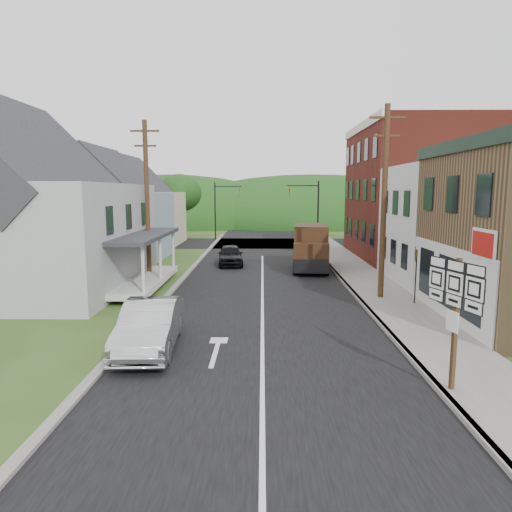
{
  "coord_description": "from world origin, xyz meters",
  "views": [
    {
      "loc": [
        -0.01,
        -17.72,
        5.13
      ],
      "look_at": [
        -0.29,
        2.75,
        2.2
      ],
      "focal_mm": 32.0,
      "sensor_mm": 36.0,
      "label": 1
    }
  ],
  "objects_px": {
    "silver_sedan": "(150,326)",
    "dark_sedan": "(230,255)",
    "delivery_van": "(311,248)",
    "warning_sign": "(416,267)",
    "route_sign_cluster": "(455,305)"
  },
  "relations": [
    {
      "from": "dark_sedan",
      "to": "warning_sign",
      "type": "bearing_deg",
      "value": -56.72
    },
    {
      "from": "route_sign_cluster",
      "to": "warning_sign",
      "type": "bearing_deg",
      "value": 60.94
    },
    {
      "from": "dark_sedan",
      "to": "route_sign_cluster",
      "type": "relative_size",
      "value": 1.23
    },
    {
      "from": "dark_sedan",
      "to": "delivery_van",
      "type": "xyz_separation_m",
      "value": [
        5.36,
        -1.98,
        0.78
      ]
    },
    {
      "from": "route_sign_cluster",
      "to": "warning_sign",
      "type": "xyz_separation_m",
      "value": [
        2.02,
        8.93,
        -0.53
      ]
    },
    {
      "from": "delivery_van",
      "to": "warning_sign",
      "type": "distance_m",
      "value": 10.07
    },
    {
      "from": "silver_sedan",
      "to": "delivery_van",
      "type": "bearing_deg",
      "value": 62.46
    },
    {
      "from": "silver_sedan",
      "to": "dark_sedan",
      "type": "bearing_deg",
      "value": 81.85
    },
    {
      "from": "silver_sedan",
      "to": "warning_sign",
      "type": "xyz_separation_m",
      "value": [
        10.41,
        5.74,
        1.01
      ]
    },
    {
      "from": "dark_sedan",
      "to": "warning_sign",
      "type": "distance_m",
      "value": 14.54
    },
    {
      "from": "delivery_van",
      "to": "route_sign_cluster",
      "type": "height_order",
      "value": "route_sign_cluster"
    },
    {
      "from": "delivery_van",
      "to": "route_sign_cluster",
      "type": "xyz_separation_m",
      "value": [
        1.62,
        -18.32,
        0.84
      ]
    },
    {
      "from": "route_sign_cluster",
      "to": "warning_sign",
      "type": "height_order",
      "value": "route_sign_cluster"
    },
    {
      "from": "silver_sedan",
      "to": "dark_sedan",
      "type": "xyz_separation_m",
      "value": [
        1.41,
        17.11,
        -0.08
      ]
    },
    {
      "from": "dark_sedan",
      "to": "warning_sign",
      "type": "relative_size",
      "value": 1.59
    }
  ]
}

